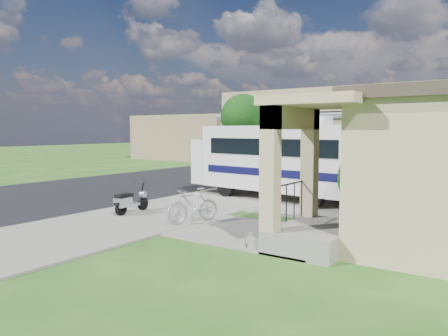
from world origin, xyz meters
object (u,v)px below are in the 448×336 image
Objects in this scene: shrub at (378,177)px; garden_hose at (289,231)px; motorhome at (279,158)px; van at (290,155)px; bicycle at (193,208)px; pickup_truck at (244,160)px; scooter at (130,201)px.

shrub is 3.05m from garden_hose.
van is at bearing 121.24° from motorhome.
bicycle is 0.30× the size of pickup_truck.
shrub is 1.66× the size of bicycle.
pickup_truck is at bearing 138.11° from bicycle.
pickup_truck is at bearing 135.79° from shrub.
shrub is at bearing 55.24° from garden_hose.
motorhome is at bearing 149.29° from shrub.
garden_hose is (5.28, 0.60, -0.36)m from scooter.
motorhome is 6.12m from scooter.
van is (-0.02, 6.66, 0.05)m from pickup_truck.
scooter is at bearing -173.56° from garden_hose.
shrub is 0.49× the size of pickup_truck.
motorhome is at bearing 60.75° from scooter.
pickup_truck is at bearing -79.73° from van.
shrub is at bearing 16.90° from scooter.
pickup_truck is 14.36× the size of garden_hose.
bicycle is 0.29× the size of van.
pickup_truck reaches higher than bicycle.
scooter is 5.32m from garden_hose.
motorhome is at bearing 112.71° from bicycle.
motorhome reaches higher than van.
shrub reaches higher than van.
van is at bearing -87.22° from pickup_truck.
shrub is 0.48× the size of van.
garden_hose is (9.84, -20.01, -0.73)m from van.
van reaches higher than garden_hose.
motorhome is at bearing 120.43° from garden_hose.
van reaches higher than pickup_truck.
motorhome is 4.56× the size of bicycle.
pickup_truck is 6.66m from van.
shrub is 5.24m from bicycle.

